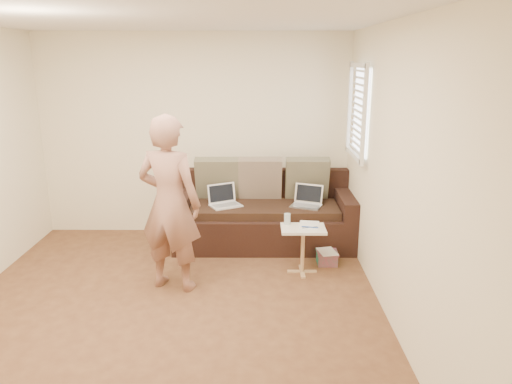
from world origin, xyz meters
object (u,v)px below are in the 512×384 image
laptop_silver (306,207)px  drinking_glass (287,219)px  sofa (264,211)px  laptop_white (226,206)px  person (170,204)px  striped_box (327,257)px  side_table (303,250)px

laptop_silver → drinking_glass: 0.71m
sofa → laptop_white: 0.49m
laptop_white → person: bearing=-141.4°
person → drinking_glass: size_ratio=14.87×
drinking_glass → striped_box: (0.47, 0.12, -0.51)m
laptop_silver → laptop_white: bearing=-159.0°
laptop_white → drinking_glass: bearing=-71.1°
laptop_silver → striped_box: 0.72m
drinking_glass → laptop_silver: bearing=67.7°
side_table → drinking_glass: size_ratio=4.35×
sofa → drinking_glass: (0.24, -0.76, 0.16)m
sofa → person: bearing=-128.1°
laptop_white → person: (-0.48, -1.11, 0.37)m
striped_box → person: bearing=-161.0°
laptop_white → drinking_glass: 0.98m
person → drinking_glass: person is taller
laptop_silver → side_table: laptop_silver is taller
side_table → drinking_glass: bearing=146.9°
drinking_glass → striped_box: drinking_glass is taller
sofa → laptop_silver: bearing=-11.7°
person → sofa: bearing=-111.3°
sofa → striped_box: size_ratio=9.20×
laptop_silver → striped_box: size_ratio=1.49×
drinking_glass → person: bearing=-159.3°
laptop_white → striped_box: (1.19, -0.54, -0.44)m
laptop_silver → drinking_glass: size_ratio=2.97×
drinking_glass → laptop_white: bearing=137.1°
laptop_white → drinking_glass: size_ratio=3.02×
person → striped_box: (1.66, 0.57, -0.82)m
sofa → person: 1.61m
laptop_silver → person: (-1.46, -1.10, 0.37)m
laptop_silver → striped_box: laptop_silver is taller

